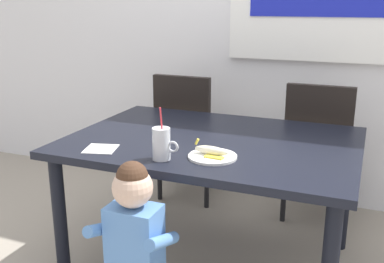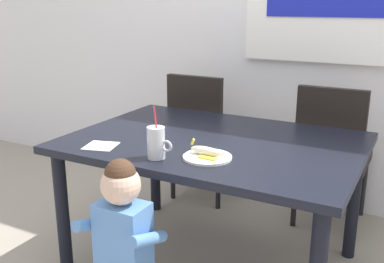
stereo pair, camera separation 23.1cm
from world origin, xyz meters
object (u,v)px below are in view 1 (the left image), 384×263
Objects in this scene: dining_chair_left at (188,130)px; paper_napkin at (101,149)px; toddler_standing at (134,231)px; peeled_banana at (212,151)px; dining_table at (213,154)px; dining_chair_right at (318,145)px; snack_plate at (213,156)px; milk_cup at (162,146)px.

paper_napkin is at bearing 90.76° from dining_chair_left.
dining_chair_left is 1.51m from toddler_standing.
toddler_standing is 0.52m from peeled_banana.
dining_table is 1.57× the size of dining_chair_right.
dining_chair_right reaches higher than toddler_standing.
toddler_standing is 0.51m from paper_napkin.
snack_plate reaches higher than dining_table.
toddler_standing is at bearing -41.15° from paper_napkin.
dining_chair_left is at bearing 103.91° from toddler_standing.
paper_napkin is at bearing 177.04° from milk_cup.
snack_plate is (-0.37, -1.07, 0.22)m from dining_chair_right.
toddler_standing is (0.36, -1.46, -0.02)m from dining_chair_left.
milk_cup is at bearing 63.80° from dining_chair_right.
peeled_banana is at bearing -71.41° from dining_table.
dining_chair_left is (-0.47, 0.78, -0.12)m from dining_table.
dining_chair_left is at bearing 90.76° from paper_napkin.
milk_cup is (0.36, -1.18, 0.28)m from dining_chair_left.
dining_table is at bearing 109.36° from snack_plate.
toddler_standing is at bearing 68.51° from dining_chair_right.
peeled_banana reaches higher than paper_napkin.
dining_chair_left is 4.17× the size of snack_plate.
snack_plate is (0.10, -0.29, 0.09)m from dining_table.
toddler_standing is (-0.58, -1.46, -0.02)m from dining_chair_right.
peeled_banana reaches higher than dining_table.
snack_plate is at bearing 118.01° from dining_chair_left.
dining_chair_left is at bearing 106.94° from milk_cup.
dining_table is 1.80× the size of toddler_standing.
toddler_standing is at bearing -116.80° from peeled_banana.
snack_plate is at bearing 62.27° from toddler_standing.
milk_cup is 1.45× the size of peeled_banana.
dining_chair_right is 1.57m from toddler_standing.
paper_napkin is (-0.92, -1.16, 0.21)m from dining_chair_right.
peeled_banana is at bearing 9.81° from paper_napkin.
dining_table is 10.07× the size of paper_napkin.
milk_cup is 1.68× the size of paper_napkin.
dining_table is at bearing 120.89° from dining_chair_left.
toddler_standing reaches higher than snack_plate.
milk_cup reaches higher than snack_plate.
dining_chair_right reaches higher than dining_table.
milk_cup is (-0.00, 0.29, 0.29)m from toddler_standing.
dining_chair_left is 1.18m from paper_napkin.
dining_chair_left is at bearing 120.89° from dining_table.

